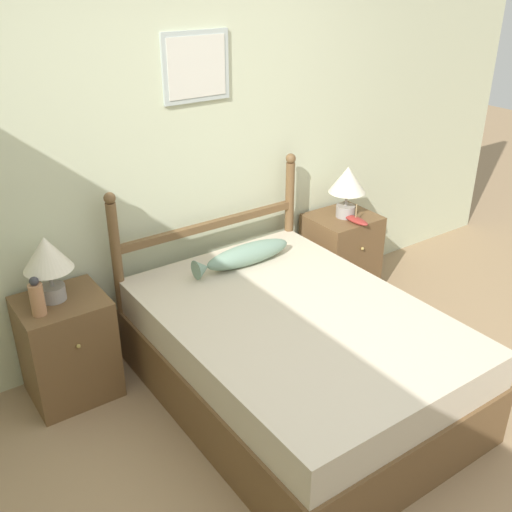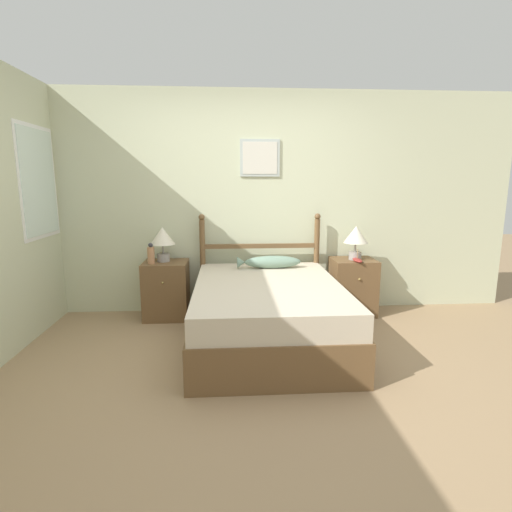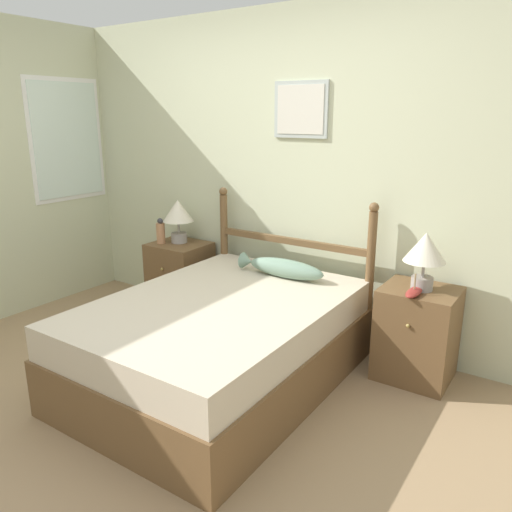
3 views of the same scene
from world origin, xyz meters
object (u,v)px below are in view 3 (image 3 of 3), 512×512
bed (220,342)px  bottle (161,232)px  nightstand_right (417,334)px  fish_pillow (282,268)px  model_boat (414,292)px  table_lamp_right (425,251)px  nightstand_left (180,278)px  table_lamp_left (178,214)px

bed → bottle: 1.48m
nightstand_right → fish_pillow: (-0.99, -0.14, 0.33)m
bed → model_boat: bearing=31.8°
table_lamp_right → fish_pillow: 1.03m
table_lamp_right → bottle: size_ratio=1.69×
table_lamp_right → model_boat: bearing=-95.4°
nightstand_right → nightstand_left: bearing=180.0°
nightstand_left → table_lamp_right: bearing=-0.4°
table_lamp_left → bottle: (-0.11, -0.11, -0.16)m
model_boat → nightstand_right: bearing=87.8°
table_lamp_right → bottle: 2.30m
table_lamp_left → fish_pillow: (1.18, -0.17, -0.25)m
nightstand_left → fish_pillow: 1.21m
fish_pillow → bed: bearing=-97.4°
nightstand_right → table_lamp_left: (-2.17, 0.03, 0.59)m
model_boat → bed: bearing=-148.2°
bed → nightstand_left: nightstand_left is taller
table_lamp_right → model_boat: table_lamp_right is taller
nightstand_right → bed: bearing=-143.3°
table_lamp_left → model_boat: size_ratio=1.60×
table_lamp_left → table_lamp_right: bearing=-1.2°
table_lamp_right → bottle: table_lamp_right is taller
table_lamp_right → fish_pillow: (-0.99, -0.13, -0.25)m
model_boat → table_lamp_left: bearing=175.6°
nightstand_right → bottle: bearing=-177.9°
nightstand_left → fish_pillow: size_ratio=0.92×
table_lamp_left → bed: bearing=-37.1°
table_lamp_left → table_lamp_right: (2.18, -0.04, 0.00)m
fish_pillow → nightstand_left: bearing=173.0°
nightstand_left → table_lamp_left: bearing=127.0°
bed → nightstand_left: bearing=143.3°
nightstand_right → fish_pillow: fish_pillow is taller
nightstand_left → table_lamp_left: 0.59m
table_lamp_right → fish_pillow: table_lamp_right is taller
table_lamp_left → table_lamp_right: size_ratio=1.00×
nightstand_left → fish_pillow: fish_pillow is taller
table_lamp_left → bottle: size_ratio=1.69×
nightstand_right → bottle: bottle is taller
table_lamp_right → model_boat: (-0.01, -0.12, -0.24)m
fish_pillow → model_boat: bearing=0.3°
nightstand_left → table_lamp_left: (-0.02, 0.03, 0.59)m
nightstand_left → bottle: (-0.14, -0.08, 0.43)m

